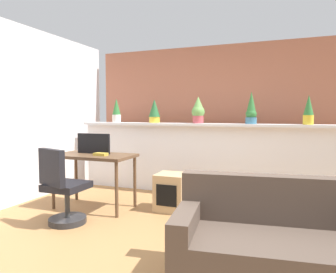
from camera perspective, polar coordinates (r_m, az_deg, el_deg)
name	(u,v)px	position (r m, az deg, el deg)	size (l,w,h in m)	color
ground_plane	(151,240)	(3.38, -3.17, -18.57)	(12.00, 12.00, 0.00)	#9E7042
divider_wall	(201,160)	(5.06, 6.16, -4.34)	(4.26, 0.16, 1.12)	silver
plant_shelf	(201,125)	(4.97, 6.10, 2.20)	(4.26, 0.31, 0.04)	silver
brick_wall_behind	(210,117)	(5.59, 7.81, 3.57)	(4.26, 0.10, 2.50)	#AD664C
side_wall_left	(7,114)	(4.89, -27.50, 3.63)	(0.12, 4.40, 2.60)	silver
potted_plant_0	(116,111)	(5.53, -9.48, 4.72)	(0.15, 0.15, 0.42)	silver
potted_plant_1	(154,111)	(5.27, -2.52, 4.78)	(0.20, 0.20, 0.40)	gold
potted_plant_2	(198,110)	(4.98, 5.58, 4.83)	(0.21, 0.21, 0.43)	#B7474C
potted_plant_3	(251,110)	(4.83, 15.09, 4.76)	(0.17, 0.17, 0.49)	#386B84
potted_plant_4	(309,110)	(4.78, 24.49, 4.47)	(0.14, 0.14, 0.42)	gold
desk	(94,160)	(4.41, -13.47, -4.30)	(1.10, 0.60, 0.75)	brown
tv_monitor	(94,143)	(4.48, -13.56, -1.26)	(0.51, 0.04, 0.28)	black
office_chair	(63,192)	(3.90, -18.84, -9.68)	(0.50, 0.50, 0.91)	#262628
side_cube_shelf	(172,192)	(4.26, 0.66, -10.20)	(0.40, 0.41, 0.50)	tan
book_on_desk	(101,154)	(4.24, -12.30, -3.21)	(0.18, 0.11, 0.04)	gold
couch	(278,249)	(2.63, 19.65, -18.99)	(1.65, 0.96, 0.80)	brown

